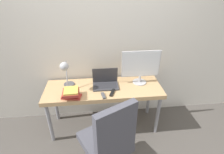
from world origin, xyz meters
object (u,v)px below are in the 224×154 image
object	(u,v)px
laptop	(106,82)
monitor	(141,66)
desk_lamp	(65,71)
book_stack	(71,93)
office_chair	(109,140)

from	to	relation	value
laptop	monitor	world-z (taller)	monitor
laptop	desk_lamp	size ratio (longest dim) A/B	0.83
monitor	book_stack	xyz separation A→B (m)	(-0.97, -0.28, -0.21)
laptop	office_chair	size ratio (longest dim) A/B	0.33
office_chair	book_stack	bearing A→B (deg)	123.78
desk_lamp	monitor	bearing A→B (deg)	5.24
laptop	office_chair	world-z (taller)	office_chair
monitor	book_stack	bearing A→B (deg)	-164.08
laptop	monitor	size ratio (longest dim) A/B	0.66
monitor	desk_lamp	distance (m)	1.04
monitor	office_chair	xyz separation A→B (m)	(-0.54, -0.92, -0.38)
office_chair	laptop	bearing A→B (deg)	88.07
laptop	desk_lamp	bearing A→B (deg)	-173.88
laptop	monitor	distance (m)	0.55
desk_lamp	book_stack	xyz separation A→B (m)	(0.06, -0.18, -0.24)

